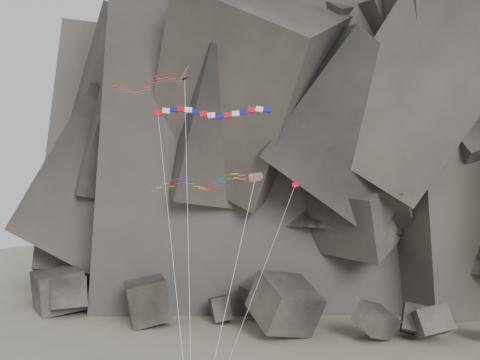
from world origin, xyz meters
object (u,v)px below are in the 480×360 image
(banner_kite, at_px, (212,114))
(parafoil_kite, at_px, (192,183))
(pennant_kite, at_px, (274,240))
(delta_kite, at_px, (143,85))

(banner_kite, relative_size, parafoil_kite, 1.30)
(parafoil_kite, relative_size, pennant_kite, 1.05)
(parafoil_kite, xyz_separation_m, pennant_kite, (8.58, -3.83, -4.45))
(delta_kite, relative_size, pennant_kite, 1.57)
(pennant_kite, bearing_deg, delta_kite, 152.68)
(banner_kite, bearing_deg, pennant_kite, -45.83)
(parafoil_kite, height_order, pennant_kite, parafoil_kite)
(delta_kite, xyz_separation_m, parafoil_kite, (4.31, 1.09, -8.80))
(parafoil_kite, distance_m, pennant_kite, 10.39)
(delta_kite, relative_size, banner_kite, 1.14)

